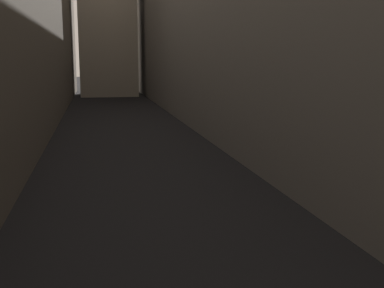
# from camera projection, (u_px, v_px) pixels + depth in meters

# --- Properties ---
(ground_plane) EXTENTS (264.00, 264.00, 0.00)m
(ground_plane) POSITION_uv_depth(u_px,v_px,m) (127.00, 135.00, 36.12)
(ground_plane) COLOR black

